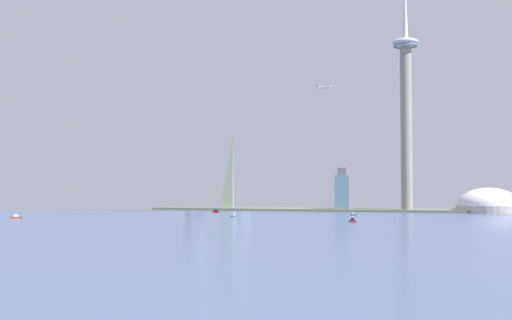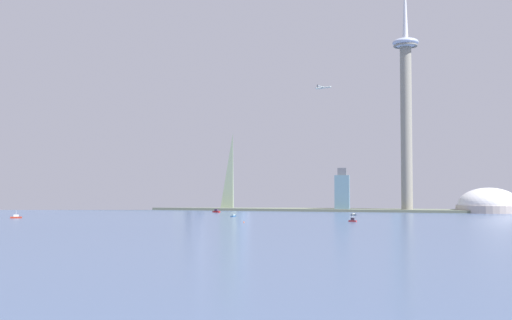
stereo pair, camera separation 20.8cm
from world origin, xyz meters
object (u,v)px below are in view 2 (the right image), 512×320
skyscraper_4 (342,192)px  boat_0 (16,217)px  skyscraper_0 (397,156)px  boat_4 (216,211)px  boat_1 (354,215)px  stadium_dome (489,206)px  skyscraper_1 (240,169)px  skyscraper_3 (244,185)px  skyscraper_5 (183,186)px  observation_tower (406,98)px  boat_3 (233,216)px  channel_buoy_0 (244,222)px  airplane (323,88)px  boat_2 (353,220)px  skyscraper_6 (228,164)px  skyscraper_2 (198,160)px

skyscraper_4 → boat_0: skyscraper_4 is taller
skyscraper_0 → boat_4: 336.89m
skyscraper_4 → boat_1: size_ratio=9.25×
stadium_dome → skyscraper_1: 408.91m
boat_0 → skyscraper_3: bearing=-145.9°
skyscraper_5 → boat_4: skyscraper_5 is taller
observation_tower → stadium_dome: 201.70m
stadium_dome → skyscraper_5: skyscraper_5 is taller
skyscraper_3 → skyscraper_4: (188.78, -114.10, -10.57)m
boat_3 → boat_1: bearing=120.1°
boat_1 → channel_buoy_0: 214.87m
skyscraper_0 → skyscraper_5: skyscraper_0 is taller
skyscraper_1 → airplane: size_ratio=4.73×
boat_1 → boat_2: 146.93m
skyscraper_3 → boat_0: 449.81m
skyscraper_6 → boat_2: skyscraper_6 is taller
boat_2 → boat_3: (-159.02, 76.57, -0.56)m
skyscraper_6 → boat_0: skyscraper_6 is taller
observation_tower → skyscraper_2: (-368.82, 96.78, -86.36)m
skyscraper_4 → airplane: 175.81m
skyscraper_2 → channel_buoy_0: size_ratio=102.79×
boat_2 → channel_buoy_0: bearing=-137.3°
skyscraper_4 → boat_3: size_ratio=5.35×
skyscraper_5 → boat_2: bearing=-47.5°
observation_tower → stadium_dome: size_ratio=3.98×
skyscraper_1 → skyscraper_2: 90.87m
boat_3 → airplane: (83.54, 230.52, 198.16)m
boat_4 → boat_0: bearing=-105.5°
skyscraper_3 → skyscraper_2: bearing=-169.8°
stadium_dome → channel_buoy_0: stadium_dome is taller
boat_0 → airplane: 508.50m
boat_3 → channel_buoy_0: size_ratio=7.44×
channel_buoy_0 → airplane: bearing=84.2°
observation_tower → airplane: observation_tower is taller
boat_2 → airplane: bearing=124.6°
skyscraper_4 → boat_2: 276.95m
boat_0 → boat_2: size_ratio=1.35×
skyscraper_6 → boat_1: bearing=-33.4°
skyscraper_4 → stadium_dome: bearing=4.7°
skyscraper_6 → stadium_dome: bearing=-0.1°
skyscraper_5 → boat_1: skyscraper_5 is taller
skyscraper_2 → skyscraper_6: size_ratio=1.16×
boat_4 → channel_buoy_0: boat_4 is taller
skyscraper_5 → airplane: bearing=-14.5°
skyscraper_3 → boat_4: skyscraper_3 is taller
skyscraper_6 → boat_4: (13.07, -102.05, -73.02)m
skyscraper_0 → boat_2: (-38.75, -386.81, -89.09)m
observation_tower → channel_buoy_0: observation_tower is taller
boat_0 → boat_2: (404.12, 26.81, 0.07)m
skyscraper_5 → boat_0: bearing=-98.2°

